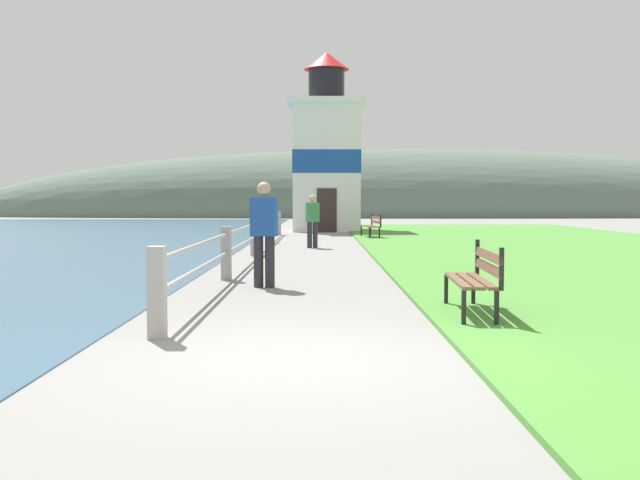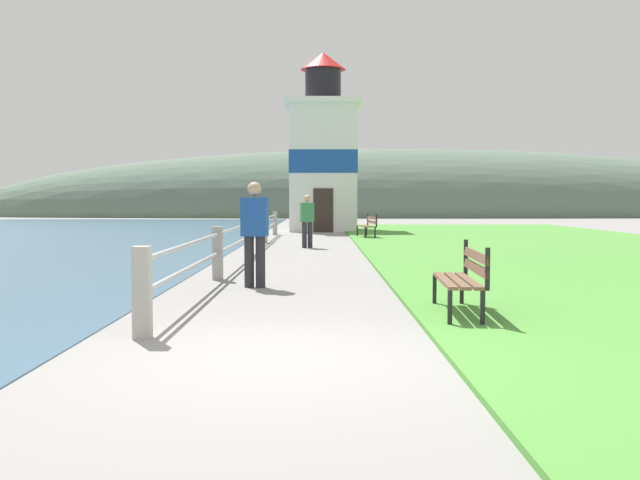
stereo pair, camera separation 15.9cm
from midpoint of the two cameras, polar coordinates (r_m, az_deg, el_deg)
The scene contains 9 objects.
ground_plane at distance 6.71m, azimuth -3.02°, elevation -9.52°, with size 160.00×160.00×0.00m, color gray.
grass_verge at distance 21.63m, azimuth 19.45°, elevation -0.79°, with size 12.00×41.35×0.06m.
seawall_railing at distance 18.86m, azimuth -5.69°, elevation 0.49°, with size 0.18×22.61×0.99m.
park_bench_near at distance 9.12m, azimuth 11.77°, elevation -2.77°, with size 0.56×1.72×0.94m.
park_bench_midway at distance 27.30m, azimuth 3.89°, elevation 1.25°, with size 0.68×1.81×0.94m.
lighthouse at distance 33.98m, azimuth 0.23°, elevation 6.73°, with size 3.56×3.56×8.41m.
person_strolling at distance 12.04m, azimuth -5.03°, elevation 0.77°, with size 0.47×0.30×1.78m.
person_by_railing at distance 21.88m, azimuth -0.98°, elevation 1.67°, with size 0.44×0.31×1.63m.
distant_hillside at distance 64.58m, azimuth 6.67°, elevation 1.91°, with size 80.00×16.00×12.00m.
Camera 1 is at (0.25, -6.54, 1.48)m, focal length 40.00 mm.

